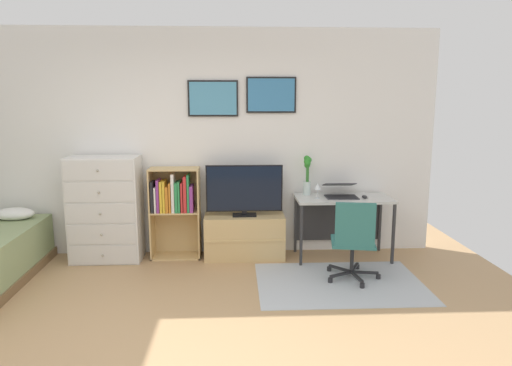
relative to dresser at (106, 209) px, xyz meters
The scene contains 13 objects.
ground_plane 2.41m from the dresser, 67.85° to the right, with size 7.20×7.20×0.00m, color tan.
wall_back_with_posters 1.19m from the dresser, 17.21° to the left, with size 6.12×0.09×2.70m.
area_rug 2.78m from the dresser, 17.95° to the right, with size 1.70×1.20×0.01m, color #B2B7BC.
dresser is the anchor object (origin of this frame).
bookshelf 0.79m from the dresser, ahead, with size 0.58×0.30×1.08m.
tv_stand 1.65m from the dresser, ahead, with size 0.95×0.41×0.52m.
television 1.63m from the dresser, ahead, with size 0.90×0.16×0.60m.
desk 2.78m from the dresser, ahead, with size 1.12×0.55×0.74m.
office_chair 2.83m from the dresser, 16.14° to the right, with size 0.58×0.57×0.86m.
laptop 2.76m from the dresser, ahead, with size 0.37×0.40×0.16m.
computer_mouse 3.02m from the dresser, ahead, with size 0.06×0.10×0.03m, color #262628.
bamboo_vase 2.40m from the dresser, ahead, with size 0.10×0.10×0.48m.
wine_glass 2.48m from the dresser, ahead, with size 0.07×0.07×0.18m.
Camera 1 is at (0.63, -3.08, 1.84)m, focal length 31.93 mm.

